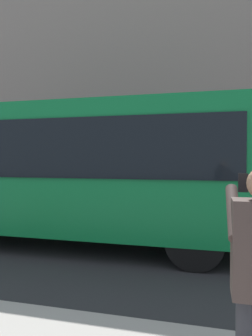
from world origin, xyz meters
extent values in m
plane|color=#2B2B2D|center=(0.00, 0.00, 0.00)|extent=(60.00, 60.00, 0.00)
cube|color=gray|center=(0.00, -6.80, 6.00)|extent=(28.00, 0.80, 12.00)
cube|color=#0F7238|center=(2.67, 0.28, 1.70)|extent=(9.00, 2.50, 2.60)
cube|color=black|center=(2.67, 1.54, 2.10)|extent=(7.60, 0.06, 1.10)
cylinder|color=black|center=(-0.33, -0.82, 0.50)|extent=(1.00, 0.28, 1.00)
cylinder|color=black|center=(-0.33, 1.38, 0.50)|extent=(1.00, 0.28, 1.00)
cylinder|color=#473833|center=(-0.74, 4.45, 1.52)|extent=(0.09, 0.48, 0.37)
cube|color=black|center=(-0.82, 4.31, 1.72)|extent=(0.07, 0.01, 0.14)
camera|label=1|loc=(-0.56, 6.86, 1.90)|focal=33.92mm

